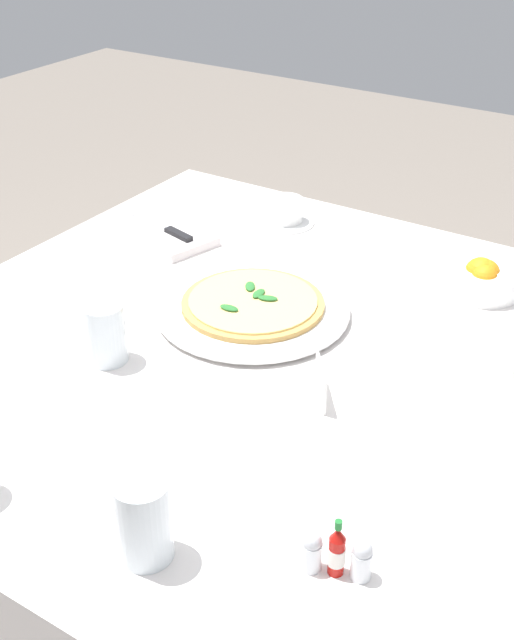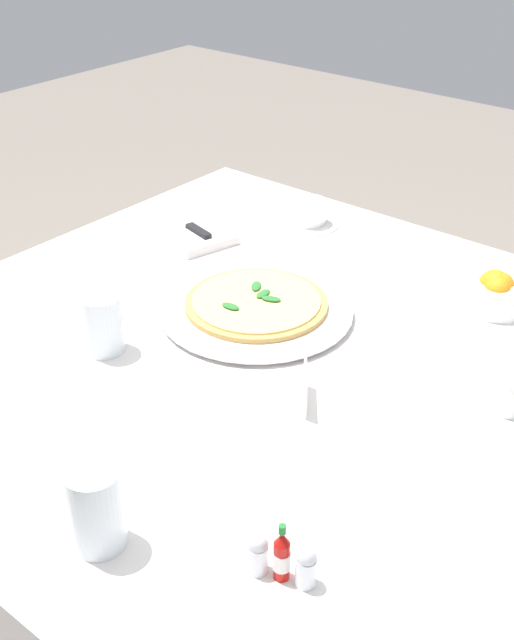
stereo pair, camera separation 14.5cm
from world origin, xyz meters
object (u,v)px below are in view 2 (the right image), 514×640
Objects in this scene: napkin_folded at (187,230)px; menu_card at (305,386)px; pizza_plate at (256,309)px; citrus_bowl at (496,291)px; coffee_cup_center_back at (309,214)px; salt_shaker at (258,555)px; pizza at (256,303)px; water_glass_back_corner at (96,511)px; hot_sauce_bottle at (282,556)px; water_glass_right_edge at (103,327)px; dinner_knife at (186,223)px; pepper_shaker at (306,568)px; coffee_cup_near_right at (509,393)px.

menu_card reaches higher than napkin_folded.
citrus_bowl is at bearing -135.58° from pizza_plate.
salt_shaker is at bearing 122.80° from coffee_cup_center_back.
water_glass_back_corner is at bearing 110.22° from pizza.
menu_card is at bearing -62.88° from salt_shaker.
hot_sauce_bottle is at bearing 96.96° from citrus_bowl.
water_glass_right_edge reaches higher than citrus_bowl.
menu_card is (0.18, -0.30, -0.00)m from hot_sauce_bottle.
water_glass_right_edge is 1.41× the size of menu_card.
pizza_plate is 1.82× the size of dinner_knife.
menu_card is at bearing 145.19° from pizza_plate.
pizza is at bearing -45.26° from pepper_shaker.
pizza_plate is 1.36× the size of pizza.
citrus_bowl is at bearing -61.21° from coffee_cup_near_right.
coffee_cup_center_back is 1.01m from hot_sauce_bottle.
coffee_cup_near_right is 2.31× the size of pepper_shaker.
water_glass_right_edge is at bearing 93.14° from coffee_cup_center_back.
coffee_cup_near_right is 0.66m from water_glass_right_edge.
pizza reaches higher than napkin_folded.
pizza_plate is at bearing -45.26° from pepper_shaker.
dinner_knife is 3.45× the size of pepper_shaker.
water_glass_back_corner reaches higher than hot_sauce_bottle.
coffee_cup_center_back is 0.27m from napkin_folded.
water_glass_back_corner is 0.40m from menu_card.
salt_shaker reaches higher than napkin_folded.
coffee_cup_near_right is 0.87× the size of citrus_bowl.
water_glass_right_edge is (0.60, 0.28, 0.02)m from coffee_cup_near_right.
water_glass_right_edge is at bearing -18.61° from pepper_shaker.
pepper_shaker is at bearing -160.35° from salt_shaker.
menu_card reaches higher than pizza_plate.
coffee_cup_near_right is 1.25× the size of water_glass_right_edge.
salt_shaker is at bearing 129.61° from pizza_plate.
napkin_folded is (0.34, -0.17, -0.01)m from pizza.
napkin_folded is 1.64× the size of citrus_bowl.
menu_card reaches higher than coffee_cup_center_back.
dinner_knife is at bearing -26.81° from pizza.
coffee_cup_near_right is 0.33m from citrus_bowl.
water_glass_back_corner is (-0.20, 0.55, 0.03)m from pizza.
citrus_bowl is at bearing -152.65° from napkin_folded.
hot_sauce_bottle reaches higher than napkin_folded.
coffee_cup_near_right is at bearing 89.35° from menu_card.
salt_shaker is (-0.72, 0.64, 0.00)m from dinner_knife.
pizza is 0.28m from menu_card.
menu_card is (0.09, 0.47, 0.00)m from citrus_bowl.
pepper_shaker is at bearing 99.13° from citrus_bowl.
pizza_plate is 0.63m from pepper_shaker.
hot_sauce_bottle is at bearing 154.23° from dinner_knife.
pepper_shaker reaches higher than pizza.
water_glass_back_corner reaches higher than coffee_cup_center_back.
dinner_knife is 0.96m from salt_shaker.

